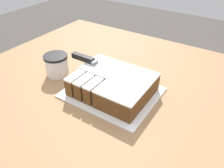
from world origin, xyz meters
The scene contains 5 objects.
countertop centered at (0.00, 0.00, 0.45)m, with size 1.40×1.10×0.90m.
cake_board centered at (-0.04, -0.03, 0.90)m, with size 0.34×0.28×0.01m.
cake centered at (-0.04, -0.03, 0.94)m, with size 0.29×0.23×0.07m.
knife centered at (-0.17, 0.00, 0.98)m, with size 0.31×0.03×0.02m.
coffee_cup centered at (-0.32, -0.05, 0.94)m, with size 0.10×0.10×0.09m.
Camera 1 is at (0.32, -0.60, 1.41)m, focal length 35.00 mm.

